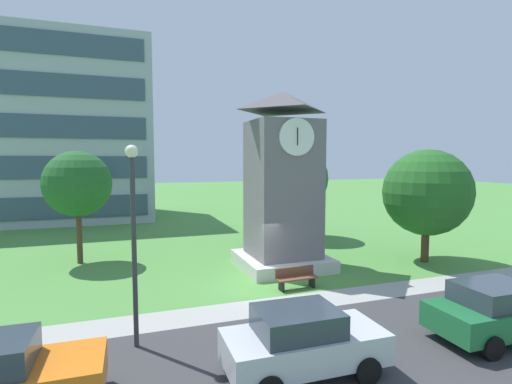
{
  "coord_description": "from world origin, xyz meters",
  "views": [
    {
      "loc": [
        -5.48,
        -14.95,
        5.35
      ],
      "look_at": [
        1.04,
        3.63,
        3.74
      ],
      "focal_mm": 27.07,
      "sensor_mm": 36.0,
      "label": 1
    }
  ],
  "objects_px": {
    "street_lamp": "(133,223)",
    "tree_near_tower": "(77,184)",
    "parked_car_silver": "(303,341)",
    "park_bench": "(296,278)",
    "tree_streetside": "(296,179)",
    "tree_by_building": "(427,192)",
    "parked_car_green": "(498,310)",
    "clock_tower": "(283,191)"
  },
  "relations": [
    {
      "from": "tree_streetside",
      "to": "parked_car_green",
      "type": "xyz_separation_m",
      "value": [
        -0.77,
        -15.8,
        -3.25
      ]
    },
    {
      "from": "parked_car_silver",
      "to": "tree_streetside",
      "type": "bearing_deg",
      "value": 65.34
    },
    {
      "from": "tree_near_tower",
      "to": "parked_car_silver",
      "type": "height_order",
      "value": "tree_near_tower"
    },
    {
      "from": "park_bench",
      "to": "parked_car_green",
      "type": "bearing_deg",
      "value": -58.43
    },
    {
      "from": "clock_tower",
      "to": "parked_car_silver",
      "type": "distance_m",
      "value": 10.24
    },
    {
      "from": "tree_by_building",
      "to": "parked_car_green",
      "type": "height_order",
      "value": "tree_by_building"
    },
    {
      "from": "clock_tower",
      "to": "street_lamp",
      "type": "xyz_separation_m",
      "value": [
        -7.27,
        -6.31,
        -0.23
      ]
    },
    {
      "from": "park_bench",
      "to": "tree_near_tower",
      "type": "relative_size",
      "value": 0.31
    },
    {
      "from": "park_bench",
      "to": "parked_car_silver",
      "type": "relative_size",
      "value": 0.45
    },
    {
      "from": "street_lamp",
      "to": "parked_car_green",
      "type": "relative_size",
      "value": 1.35
    },
    {
      "from": "street_lamp",
      "to": "tree_near_tower",
      "type": "height_order",
      "value": "tree_near_tower"
    },
    {
      "from": "clock_tower",
      "to": "parked_car_silver",
      "type": "xyz_separation_m",
      "value": [
        -3.39,
        -9.19,
        -2.97
      ]
    },
    {
      "from": "tree_near_tower",
      "to": "tree_streetside",
      "type": "height_order",
      "value": "tree_streetside"
    },
    {
      "from": "park_bench",
      "to": "parked_car_green",
      "type": "distance_m",
      "value": 7.21
    },
    {
      "from": "street_lamp",
      "to": "tree_by_building",
      "type": "height_order",
      "value": "tree_by_building"
    },
    {
      "from": "tree_near_tower",
      "to": "tree_streetside",
      "type": "relative_size",
      "value": 0.93
    },
    {
      "from": "street_lamp",
      "to": "parked_car_silver",
      "type": "xyz_separation_m",
      "value": [
        3.88,
        -2.88,
        -2.73
      ]
    },
    {
      "from": "street_lamp",
      "to": "parked_car_silver",
      "type": "relative_size",
      "value": 1.42
    },
    {
      "from": "tree_by_building",
      "to": "tree_streetside",
      "type": "relative_size",
      "value": 0.94
    },
    {
      "from": "clock_tower",
      "to": "street_lamp",
      "type": "relative_size",
      "value": 1.5
    },
    {
      "from": "tree_streetside",
      "to": "parked_car_silver",
      "type": "xyz_separation_m",
      "value": [
        -7.18,
        -15.63,
        -3.26
      ]
    },
    {
      "from": "tree_near_tower",
      "to": "street_lamp",
      "type": "bearing_deg",
      "value": -76.96
    },
    {
      "from": "tree_near_tower",
      "to": "parked_car_silver",
      "type": "xyz_separation_m",
      "value": [
        6.29,
        -13.32,
        -3.29
      ]
    },
    {
      "from": "tree_streetside",
      "to": "parked_car_green",
      "type": "distance_m",
      "value": 16.15
    },
    {
      "from": "street_lamp",
      "to": "tree_near_tower",
      "type": "bearing_deg",
      "value": 103.04
    },
    {
      "from": "street_lamp",
      "to": "parked_car_green",
      "type": "xyz_separation_m",
      "value": [
        10.28,
        -3.06,
        -2.73
      ]
    },
    {
      "from": "tree_by_building",
      "to": "parked_car_silver",
      "type": "height_order",
      "value": "tree_by_building"
    },
    {
      "from": "street_lamp",
      "to": "tree_by_building",
      "type": "relative_size",
      "value": 0.97
    },
    {
      "from": "tree_streetside",
      "to": "parked_car_silver",
      "type": "bearing_deg",
      "value": -114.66
    },
    {
      "from": "parked_car_silver",
      "to": "parked_car_green",
      "type": "relative_size",
      "value": 0.95
    },
    {
      "from": "street_lamp",
      "to": "tree_streetside",
      "type": "xyz_separation_m",
      "value": [
        11.05,
        12.74,
        0.52
      ]
    },
    {
      "from": "tree_by_building",
      "to": "parked_car_green",
      "type": "bearing_deg",
      "value": -120.06
    },
    {
      "from": "tree_by_building",
      "to": "street_lamp",
      "type": "bearing_deg",
      "value": -162.3
    },
    {
      "from": "parked_car_green",
      "to": "tree_near_tower",
      "type": "bearing_deg",
      "value": 133.27
    },
    {
      "from": "clock_tower",
      "to": "tree_by_building",
      "type": "bearing_deg",
      "value": -11.97
    },
    {
      "from": "tree_by_building",
      "to": "parked_car_silver",
      "type": "bearing_deg",
      "value": -145.13
    },
    {
      "from": "street_lamp",
      "to": "tree_near_tower",
      "type": "distance_m",
      "value": 10.73
    },
    {
      "from": "street_lamp",
      "to": "parked_car_green",
      "type": "bearing_deg",
      "value": -16.56
    },
    {
      "from": "tree_by_building",
      "to": "tree_streetside",
      "type": "bearing_deg",
      "value": 114.93
    },
    {
      "from": "clock_tower",
      "to": "street_lamp",
      "type": "distance_m",
      "value": 9.63
    },
    {
      "from": "parked_car_green",
      "to": "clock_tower",
      "type": "bearing_deg",
      "value": 107.84
    },
    {
      "from": "clock_tower",
      "to": "parked_car_green",
      "type": "distance_m",
      "value": 10.28
    }
  ]
}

